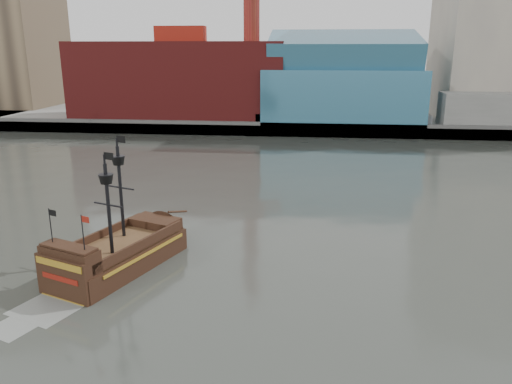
# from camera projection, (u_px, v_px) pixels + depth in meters

# --- Properties ---
(ground) EXTENTS (400.00, 400.00, 0.00)m
(ground) POSITION_uv_depth(u_px,v_px,m) (240.00, 297.00, 33.01)
(ground) COLOR #2C2F29
(ground) RESTS_ON ground
(promenade_far) EXTENTS (220.00, 60.00, 2.00)m
(promenade_far) POSITION_uv_depth(u_px,v_px,m) (293.00, 112.00, 120.55)
(promenade_far) COLOR slate
(promenade_far) RESTS_ON ground
(seawall) EXTENTS (220.00, 1.00, 2.60)m
(seawall) POSITION_uv_depth(u_px,v_px,m) (287.00, 129.00, 92.31)
(seawall) COLOR #4C4C49
(seawall) RESTS_ON ground
(skyline) EXTENTS (149.00, 45.00, 62.00)m
(skyline) POSITION_uv_depth(u_px,v_px,m) (319.00, 5.00, 106.34)
(skyline) COLOR #7A6549
(skyline) RESTS_ON promenade_far
(pirate_ship) EXTENTS (8.81, 14.55, 10.46)m
(pirate_ship) POSITION_uv_depth(u_px,v_px,m) (118.00, 257.00, 36.93)
(pirate_ship) COLOR black
(pirate_ship) RESTS_ON ground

